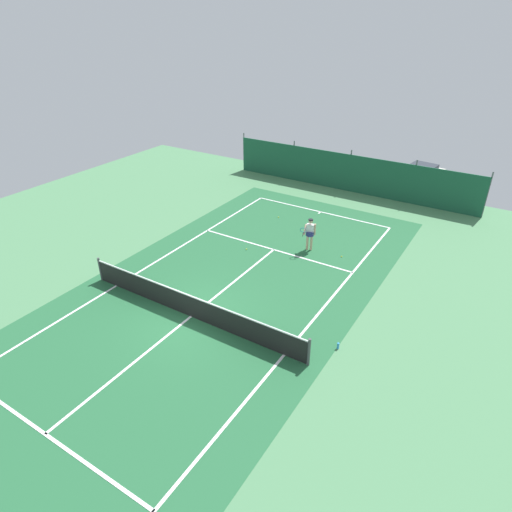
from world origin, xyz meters
name	(u,v)px	position (x,y,z in m)	size (l,w,h in m)	color
ground_plane	(191,317)	(0.00, 0.00, 0.00)	(36.00, 36.00, 0.00)	#4C8456
court_surface	(191,316)	(0.00, 0.00, 0.00)	(11.02, 26.60, 0.01)	#236038
tennis_net	(190,306)	(0.00, 0.00, 0.51)	(10.12, 0.10, 1.10)	black
back_fence	(351,179)	(0.00, 16.51, 0.67)	(16.30, 0.98, 2.70)	#195138
tennis_player	(310,232)	(1.46, 7.33, 0.96)	(0.57, 0.82, 1.64)	#D8AD8C
tennis_ball_near_player	(246,249)	(-1.15, 5.69, 0.03)	(0.07, 0.07, 0.07)	#CCDB33
tennis_ball_midcourt	(342,257)	(3.12, 7.48, 0.03)	(0.07, 0.07, 0.07)	#CCDB33
tennis_ball_by_sideline	(278,217)	(-1.70, 9.88, 0.03)	(0.07, 0.07, 0.07)	#CCDB33
parked_car	(420,178)	(3.92, 18.49, 0.84)	(2.44, 4.40, 1.68)	silver
water_bottle	(338,346)	(5.54, 1.28, 0.12)	(0.08, 0.08, 0.24)	#338CD8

